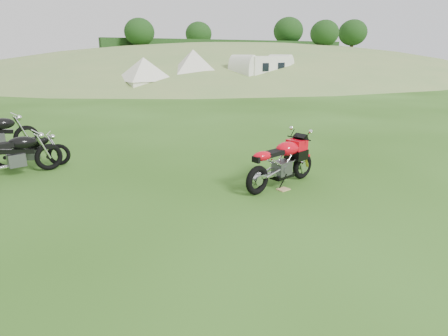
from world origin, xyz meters
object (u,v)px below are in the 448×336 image
sport_motorcycle (282,159)px  vintage_moto_c (31,149)px  vintage_moto_a (14,154)px  tent_right (194,71)px  tent_mid (144,75)px  plywood_board (283,189)px  caravan (262,73)px

sport_motorcycle → vintage_moto_c: bearing=124.6°
vintage_moto_a → tent_right: size_ratio=0.61×
vintage_moto_c → tent_mid: (7.65, 15.52, 0.79)m
plywood_board → caravan: caravan is taller
plywood_board → caravan: 21.65m
sport_motorcycle → caravan: bearing=43.2°
tent_right → caravan: size_ratio=0.61×
plywood_board → caravan: bearing=56.7°
plywood_board → tent_right: 21.18m
vintage_moto_a → caravan: bearing=28.5°
plywood_board → vintage_moto_a: (-4.63, 3.53, 0.50)m
tent_mid → caravan: (8.49, -1.60, 0.00)m
plywood_board → tent_mid: (3.37, 19.68, 1.22)m
sport_motorcycle → tent_mid: tent_mid is taller
vintage_moto_c → tent_right: (11.39, 15.75, 0.95)m
plywood_board → vintage_moto_c: 5.98m
tent_mid → vintage_moto_c: bearing=-123.1°
vintage_moto_c → tent_right: bearing=69.5°
vintage_moto_a → vintage_moto_c: 0.72m
sport_motorcycle → tent_right: 20.92m
caravan → plywood_board: bearing=-138.9°
vintage_moto_c → caravan: caravan is taller
vintage_moto_a → vintage_moto_c: (0.35, 0.62, -0.08)m
vintage_moto_a → tent_right: (11.74, 16.37, 0.88)m
vintage_moto_a → plywood_board: bearing=-50.3°
vintage_moto_a → tent_mid: (8.00, 16.14, 0.72)m
plywood_board → tent_right: tent_right is taller
vintage_moto_c → caravan: size_ratio=0.31×
caravan → tent_mid: bearing=153.7°
tent_right → caravan: 5.10m
plywood_board → tent_mid: size_ratio=0.08×
sport_motorcycle → plywood_board: (-0.09, -0.22, -0.56)m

